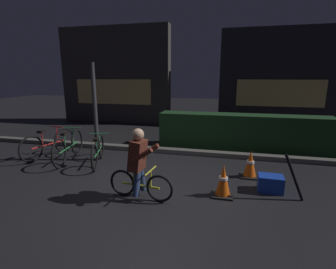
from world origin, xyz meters
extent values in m
plane|color=black|center=(0.00, 0.00, 0.00)|extent=(40.00, 40.00, 0.00)
cube|color=#56544F|center=(0.00, 2.20, 0.06)|extent=(12.00, 0.24, 0.12)
cube|color=#19381C|center=(1.80, 3.10, 0.51)|extent=(4.80, 0.70, 1.01)
cube|color=#383330|center=(-3.73, 6.50, 2.11)|extent=(5.10, 0.50, 4.23)
cube|color=#F2D172|center=(-3.73, 6.23, 1.40)|extent=(3.57, 0.04, 1.10)
cube|color=#262328|center=(3.39, 7.20, 2.01)|extent=(4.92, 0.50, 4.02)
cube|color=#F2D172|center=(3.39, 6.93, 1.40)|extent=(3.44, 0.04, 1.10)
cylinder|color=#2D2D33|center=(-1.79, 1.20, 1.20)|extent=(0.10, 0.10, 2.40)
torus|color=black|center=(-3.04, 1.60, 0.34)|extent=(0.20, 0.67, 0.67)
torus|color=black|center=(-3.27, 0.62, 0.34)|extent=(0.20, 0.67, 0.67)
cylinder|color=#B21919|center=(-3.15, 1.11, 0.34)|extent=(0.26, 0.99, 0.04)
cylinder|color=#B21919|center=(-3.19, 0.94, 0.53)|extent=(0.03, 0.03, 0.38)
cube|color=black|center=(-3.19, 0.94, 0.71)|extent=(0.14, 0.22, 0.05)
cylinder|color=#B21919|center=(-3.09, 1.38, 0.55)|extent=(0.03, 0.03, 0.42)
cylinder|color=#B21919|center=(-3.09, 1.38, 0.76)|extent=(0.45, 0.13, 0.02)
torus|color=black|center=(-2.54, 1.45, 0.35)|extent=(0.18, 0.69, 0.69)
torus|color=black|center=(-2.34, 0.43, 0.35)|extent=(0.18, 0.69, 0.69)
cylinder|color=#236B38|center=(-2.44, 0.94, 0.35)|extent=(0.24, 1.03, 0.04)
cylinder|color=#236B38|center=(-2.41, 0.77, 0.54)|extent=(0.03, 0.03, 0.39)
cube|color=black|center=(-2.41, 0.77, 0.74)|extent=(0.14, 0.22, 0.05)
cylinder|color=#236B38|center=(-2.50, 1.23, 0.57)|extent=(0.03, 0.03, 0.44)
cylinder|color=#236B38|center=(-2.50, 1.23, 0.79)|extent=(0.46, 0.11, 0.02)
torus|color=black|center=(-1.76, 1.33, 0.31)|extent=(0.24, 0.60, 0.62)
torus|color=black|center=(-1.46, 0.46, 0.31)|extent=(0.24, 0.60, 0.62)
cylinder|color=#236B38|center=(-1.61, 0.89, 0.31)|extent=(0.33, 0.88, 0.04)
cylinder|color=#236B38|center=(-1.55, 0.74, 0.48)|extent=(0.03, 0.03, 0.35)
cube|color=black|center=(-1.55, 0.74, 0.66)|extent=(0.16, 0.22, 0.05)
cylinder|color=#236B38|center=(-1.69, 1.13, 0.50)|extent=(0.03, 0.03, 0.39)
cylinder|color=#236B38|center=(-1.69, 1.13, 0.70)|extent=(0.44, 0.17, 0.02)
cube|color=black|center=(1.37, -0.10, 0.01)|extent=(0.36, 0.36, 0.03)
cone|color=#EA560F|center=(1.37, -0.10, 0.30)|extent=(0.26, 0.26, 0.55)
cylinder|color=white|center=(1.37, -0.10, 0.33)|extent=(0.16, 0.16, 0.05)
cube|color=black|center=(1.90, 0.92, 0.01)|extent=(0.36, 0.36, 0.03)
cone|color=#EA560F|center=(1.90, 0.92, 0.30)|extent=(0.26, 0.26, 0.54)
cylinder|color=white|center=(1.90, 0.92, 0.33)|extent=(0.16, 0.16, 0.05)
cube|color=#193DB7|center=(2.22, 0.30, 0.15)|extent=(0.45, 0.33, 0.30)
torus|color=black|center=(0.34, -0.59, 0.24)|extent=(0.49, 0.09, 0.48)
torus|color=black|center=(-0.36, -0.52, 0.24)|extent=(0.49, 0.09, 0.48)
cylinder|color=gold|center=(-0.01, -0.55, 0.24)|extent=(0.70, 0.11, 0.04)
cylinder|color=gold|center=(-0.13, -0.54, 0.37)|extent=(0.03, 0.03, 0.26)
cube|color=black|center=(-0.13, -0.54, 0.51)|extent=(0.21, 0.12, 0.05)
cylinder|color=gold|center=(0.19, -0.57, 0.39)|extent=(0.03, 0.03, 0.30)
cylinder|color=gold|center=(0.19, -0.57, 0.54)|extent=(0.07, 0.46, 0.02)
cylinder|color=navy|center=(-0.02, -0.45, 0.30)|extent=(0.13, 0.22, 0.42)
cylinder|color=navy|center=(-0.04, -0.65, 0.30)|extent=(0.13, 0.22, 0.42)
cube|color=#512319|center=(-0.05, -0.55, 0.79)|extent=(0.29, 0.34, 0.54)
sphere|color=tan|center=(-0.03, -0.55, 1.15)|extent=(0.20, 0.20, 0.20)
cylinder|color=#512319|center=(0.11, -0.42, 0.84)|extent=(0.40, 0.12, 0.29)
cylinder|color=#512319|center=(0.08, -0.70, 0.84)|extent=(0.40, 0.12, 0.29)
ellipsoid|color=black|center=(-0.09, -0.34, 0.74)|extent=(0.33, 0.19, 0.24)
cylinder|color=black|center=(2.55, 0.05, 0.40)|extent=(0.38, 0.09, 0.80)
camera|label=1|loc=(1.42, -4.37, 2.08)|focal=27.01mm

